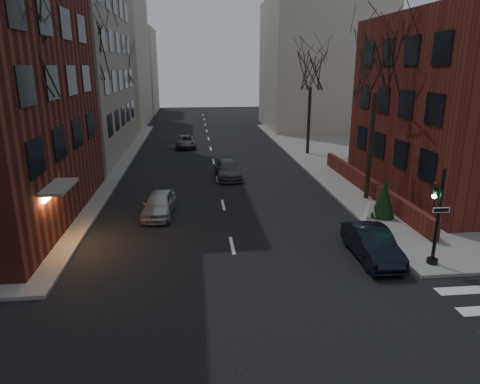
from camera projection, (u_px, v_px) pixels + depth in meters
name	position (u px, v px, depth m)	size (l,w,h in m)	color
low_wall_right	(368.00, 185.00, 27.12)	(0.35, 16.00, 1.00)	maroon
building_distant_la	(90.00, 57.00, 56.56)	(14.00, 16.00, 18.00)	#B6AD9A
building_distant_ra	(321.00, 65.00, 55.15)	(14.00, 14.00, 16.00)	#B6AD9A
building_distant_lb	(126.00, 71.00, 73.54)	(10.00, 12.00, 14.00)	#B6AD9A
traffic_signal	(436.00, 223.00, 17.09)	(0.76, 0.44, 4.00)	black
tree_left_a	(22.00, 53.00, 18.27)	(4.18, 4.18, 10.26)	#2D231C
tree_left_b	(87.00, 51.00, 29.58)	(4.40, 4.40, 10.80)	#2D231C
tree_left_c	(120.00, 65.00, 43.18)	(3.96, 3.96, 9.72)	#2D231C
tree_right_a	(378.00, 64.00, 24.01)	(3.96, 3.96, 9.72)	#2D231C
tree_right_b	(311.00, 70.00, 37.48)	(3.74, 3.74, 9.18)	#2D231C
streetlamp_near	(89.00, 126.00, 27.17)	(0.36, 0.36, 6.28)	black
streetlamp_far	(132.00, 101.00, 46.23)	(0.36, 0.36, 6.28)	black
parked_sedan	(372.00, 244.00, 18.18)	(1.43, 4.10, 1.35)	black
car_lane_silver	(159.00, 204.00, 23.43)	(1.57, 3.90, 1.33)	#A9AAAF
car_lane_gray	(228.00, 170.00, 31.33)	(1.74, 4.27, 1.24)	#47474C
car_lane_far	(185.00, 142.00, 42.97)	(1.93, 4.20, 1.17)	#3F3E43
sandwich_board	(370.00, 210.00, 22.72)	(0.37, 0.52, 0.83)	white
evergreen_shrub	(384.00, 199.00, 22.65)	(1.24, 1.24, 2.07)	black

